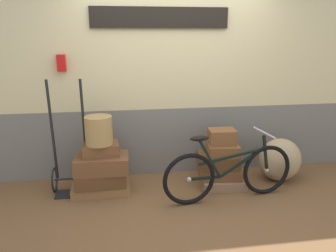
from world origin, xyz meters
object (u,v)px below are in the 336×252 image
at_px(suitcase_3, 101,149).
at_px(burlap_sack, 280,160).
at_px(suitcase_8, 222,137).
at_px(suitcase_7, 223,150).
at_px(suitcase_2, 102,164).
at_px(wicker_basket, 99,130).
at_px(suitcase_1, 101,177).
at_px(suitcase_5, 219,171).
at_px(luggage_trolley, 71,167).
at_px(suitcase_0, 101,187).
at_px(suitcase_4, 222,181).
at_px(suitcase_6, 218,161).
at_px(bicycle, 229,172).

bearing_deg(suitcase_3, burlap_sack, -3.38).
bearing_deg(suitcase_8, suitcase_7, -67.30).
height_order(suitcase_2, wicker_basket, wicker_basket).
xyz_separation_m(suitcase_1, suitcase_5, (1.48, 0.03, -0.03)).
bearing_deg(suitcase_8, luggage_trolley, -179.10).
bearing_deg(wicker_basket, suitcase_8, 0.91).
bearing_deg(suitcase_0, suitcase_8, 0.04).
bearing_deg(suitcase_4, wicker_basket, -176.90).
bearing_deg(suitcase_1, luggage_trolley, 161.95).
height_order(suitcase_8, burlap_sack, suitcase_8).
height_order(suitcase_3, luggage_trolley, luggage_trolley).
bearing_deg(burlap_sack, suitcase_5, -179.73).
distance_m(suitcase_7, suitcase_8, 0.16).
distance_m(suitcase_8, luggage_trolley, 1.88).
height_order(suitcase_7, burlap_sack, burlap_sack).
bearing_deg(suitcase_7, suitcase_4, -60.74).
bearing_deg(suitcase_2, suitcase_4, 1.08).
height_order(suitcase_0, suitcase_5, suitcase_5).
bearing_deg(suitcase_5, luggage_trolley, -176.09).
bearing_deg(suitcase_2, luggage_trolley, 165.54).
distance_m(suitcase_7, wicker_basket, 1.54).
relative_size(suitcase_1, suitcase_7, 1.55).
relative_size(suitcase_2, suitcase_5, 1.20).
xyz_separation_m(suitcase_0, suitcase_5, (1.49, -0.01, 0.11)).
bearing_deg(luggage_trolley, suitcase_4, -3.62).
distance_m(suitcase_7, luggage_trolley, 1.87).
relative_size(suitcase_2, suitcase_7, 1.66).
bearing_deg(suitcase_7, suitcase_8, 115.28).
bearing_deg(suitcase_8, suitcase_2, -175.52).
relative_size(suitcase_2, suitcase_4, 1.15).
xyz_separation_m(suitcase_0, suitcase_2, (0.03, -0.04, 0.32)).
relative_size(suitcase_8, wicker_basket, 0.98).
bearing_deg(suitcase_1, suitcase_0, 91.81).
height_order(suitcase_1, suitcase_3, suitcase_3).
xyz_separation_m(suitcase_6, suitcase_8, (0.04, 0.00, 0.32)).
bearing_deg(suitcase_6, suitcase_2, -175.95).
height_order(suitcase_5, wicker_basket, wicker_basket).
bearing_deg(suitcase_1, suitcase_5, -0.98).
bearing_deg(suitcase_8, suitcase_5, -169.24).
relative_size(suitcase_7, bicycle, 0.24).
xyz_separation_m(suitcase_3, burlap_sack, (2.29, 0.00, -0.27)).
relative_size(wicker_basket, luggage_trolley, 0.24).
relative_size(suitcase_3, wicker_basket, 1.26).
height_order(suitcase_7, luggage_trolley, luggage_trolley).
bearing_deg(suitcase_4, suitcase_7, 117.60).
height_order(suitcase_6, burlap_sack, burlap_sack).
xyz_separation_m(suitcase_3, luggage_trolley, (-0.37, 0.07, -0.24)).
xyz_separation_m(suitcase_5, suitcase_6, (-0.02, 0.00, 0.15)).
bearing_deg(wicker_basket, luggage_trolley, 165.17).
relative_size(suitcase_4, suitcase_5, 1.04).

